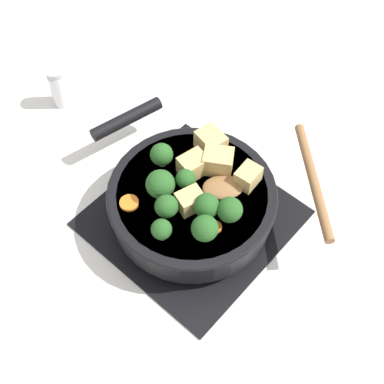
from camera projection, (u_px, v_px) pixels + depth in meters
ground_plane at (192, 219)px, 0.94m from camera, size 2.40×2.40×0.00m
front_burner_grate at (192, 215)px, 0.93m from camera, size 0.31×0.31×0.03m
skillet_pan at (191, 200)px, 0.90m from camera, size 0.37×0.28×0.06m
wooden_spoon at (274, 183)px, 0.87m from camera, size 0.23×0.24×0.02m
tofu_cube_center_large at (190, 201)px, 0.84m from camera, size 0.04×0.05×0.03m
tofu_cube_near_handle at (220, 162)px, 0.88m from camera, size 0.06×0.06×0.04m
tofu_cube_east_chunk at (193, 165)px, 0.88m from camera, size 0.04×0.05×0.04m
tofu_cube_west_chunk at (248, 177)px, 0.87m from camera, size 0.04×0.04×0.03m
tofu_cube_back_piece at (211, 142)px, 0.91m from camera, size 0.05×0.05×0.04m
broccoli_floret_near_spoon at (231, 209)px, 0.82m from camera, size 0.04×0.04×0.05m
broccoli_floret_center_top at (160, 184)px, 0.85m from camera, size 0.05×0.05×0.05m
broccoli_floret_east_rim at (184, 180)px, 0.86m from camera, size 0.03×0.03×0.04m
broccoli_floret_west_rim at (162, 155)px, 0.88m from camera, size 0.04×0.04×0.05m
broccoli_floret_north_edge at (161, 230)px, 0.81m from camera, size 0.03×0.03×0.04m
broccoli_floret_south_cluster at (205, 228)px, 0.80m from camera, size 0.04×0.04×0.05m
broccoli_floret_mid_floret at (166, 206)px, 0.83m from camera, size 0.04×0.04×0.04m
broccoli_floret_small_inner at (207, 206)px, 0.83m from camera, size 0.04×0.04×0.05m
carrot_slice_orange_thin at (129, 203)px, 0.86m from camera, size 0.03×0.03×0.01m
carrot_slice_near_center at (215, 227)px, 0.83m from camera, size 0.02×0.02×0.01m
salt_shaker at (59, 87)px, 1.06m from camera, size 0.04×0.04×0.09m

